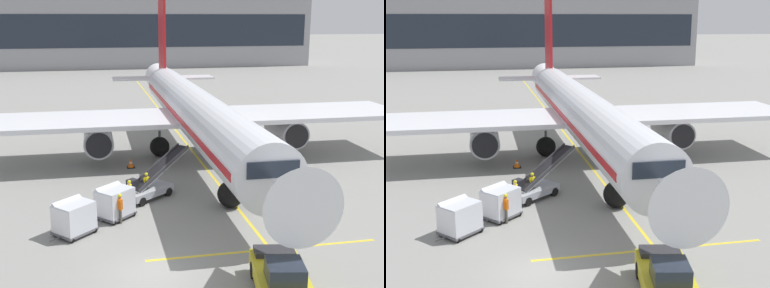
% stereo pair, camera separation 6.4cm
% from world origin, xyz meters
% --- Properties ---
extents(ground_plane, '(600.00, 600.00, 0.00)m').
position_xyz_m(ground_plane, '(0.00, 0.00, 0.00)').
color(ground_plane, gray).
extents(parked_airplane, '(35.29, 45.00, 15.38)m').
position_xyz_m(parked_airplane, '(5.79, 18.77, 3.88)').
color(parked_airplane, silver).
rests_on(parked_airplane, ground).
extents(belt_loader, '(4.96, 4.30, 2.93)m').
position_xyz_m(belt_loader, '(1.09, 9.97, 0.85)').
color(belt_loader, '#A3A8B2').
rests_on(belt_loader, ground).
extents(baggage_cart_lead, '(2.56, 2.53, 1.91)m').
position_xyz_m(baggage_cart_lead, '(-1.34, 6.92, 1.00)').
color(baggage_cart_lead, '#515156').
rests_on(baggage_cart_lead, ground).
extents(baggage_cart_second, '(2.56, 2.53, 1.91)m').
position_xyz_m(baggage_cart_second, '(-3.59, 5.02, 1.00)').
color(baggage_cart_second, '#515156').
rests_on(baggage_cart_second, ground).
extents(pushback_tug, '(2.87, 4.71, 1.83)m').
position_xyz_m(pushback_tug, '(5.01, -3.01, 0.83)').
color(pushback_tug, gold).
rests_on(pushback_tug, ground).
extents(ground_crew_by_loader, '(0.31, 0.56, 1.74)m').
position_xyz_m(ground_crew_by_loader, '(-1.06, 6.08, 1.00)').
color(ground_crew_by_loader, '#514C42').
rests_on(ground_crew_by_loader, ground).
extents(ground_crew_by_carts, '(0.42, 0.48, 1.74)m').
position_xyz_m(ground_crew_by_carts, '(0.84, 9.73, 1.00)').
color(ground_crew_by_carts, black).
rests_on(ground_crew_by_carts, ground).
extents(ground_crew_marshaller, '(0.33, 0.56, 1.74)m').
position_xyz_m(ground_crew_marshaller, '(-0.34, 8.41, 1.00)').
color(ground_crew_marshaller, black).
rests_on(ground_crew_marshaller, ground).
extents(safety_cone_engine_keepout, '(0.61, 0.61, 0.70)m').
position_xyz_m(safety_cone_engine_keepout, '(0.43, 16.89, 0.34)').
color(safety_cone_engine_keepout, black).
rests_on(safety_cone_engine_keepout, ground).
extents(apron_guidance_line_lead_in, '(0.20, 110.00, 0.01)m').
position_xyz_m(apron_guidance_line_lead_in, '(6.09, 17.93, 0.00)').
color(apron_guidance_line_lead_in, yellow).
rests_on(apron_guidance_line_lead_in, ground).
extents(apron_guidance_line_stop_bar, '(12.00, 0.20, 0.01)m').
position_xyz_m(apron_guidance_line_stop_bar, '(5.79, 1.16, 0.00)').
color(apron_guidance_line_stop_bar, yellow).
rests_on(apron_guidance_line_stop_bar, ground).
extents(terminal_building, '(101.26, 18.98, 16.53)m').
position_xyz_m(terminal_building, '(-1.53, 102.54, 8.21)').
color(terminal_building, '#939399').
rests_on(terminal_building, ground).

